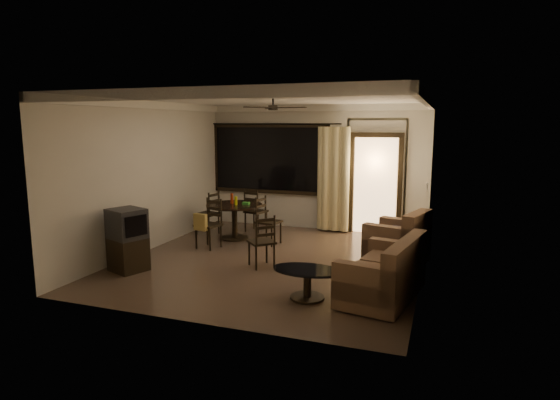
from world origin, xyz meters
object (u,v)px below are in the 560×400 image
at_px(dining_chair_east, 268,230).
at_px(armchair, 400,242).
at_px(side_chair, 262,251).
at_px(coffee_table, 307,279).
at_px(dining_chair_west, 208,221).
at_px(dining_table, 235,212).
at_px(tv_cabinet, 128,240).
at_px(dining_chair_north, 256,219).
at_px(sofa, 386,275).
at_px(dining_chair_south, 208,232).

height_order(dining_chair_east, armchair, dining_chair_east).
bearing_deg(side_chair, coffee_table, 90.56).
relative_size(dining_chair_west, side_chair, 1.05).
xyz_separation_m(dining_table, dining_chair_west, (-0.71, 0.16, -0.29)).
distance_m(dining_chair_east, coffee_table, 3.04).
xyz_separation_m(tv_cabinet, armchair, (4.15, 1.89, -0.14)).
relative_size(dining_table, dining_chair_east, 1.23).
distance_m(coffee_table, side_chair, 1.61).
distance_m(dining_chair_east, side_chair, 1.52).
bearing_deg(coffee_table, dining_chair_north, 122.34).
bearing_deg(armchair, dining_chair_north, 172.51).
distance_m(tv_cabinet, armchair, 4.56).
height_order(dining_table, dining_chair_east, same).
bearing_deg(dining_chair_east, side_chair, -151.88).
distance_m(sofa, coffee_table, 1.08).
bearing_deg(dining_chair_south, dining_chair_west, 129.78).
relative_size(dining_chair_south, tv_cabinet, 0.92).
bearing_deg(dining_chair_west, tv_cabinet, 11.05).
height_order(tv_cabinet, side_chair, tv_cabinet).
xyz_separation_m(dining_chair_east, dining_chair_north, (-0.67, 0.94, 0.00)).
distance_m(dining_chair_south, sofa, 3.90).
bearing_deg(tv_cabinet, dining_table, 94.79).
height_order(tv_cabinet, coffee_table, tv_cabinet).
distance_m(armchair, side_chair, 2.38).
relative_size(armchair, side_chair, 1.24).
bearing_deg(coffee_table, dining_chair_east, 121.15).
bearing_deg(tv_cabinet, dining_chair_east, 77.73).
bearing_deg(armchair, coffee_table, -100.08).
xyz_separation_m(tv_cabinet, coffee_table, (3.12, -0.22, -0.23)).
xyz_separation_m(sofa, armchair, (0.02, 1.74, 0.04)).
xyz_separation_m(dining_chair_south, dining_chair_north, (0.32, 1.61, -0.02)).
relative_size(dining_chair_east, side_chair, 1.05).
distance_m(dining_chair_west, coffee_table, 4.27).
height_order(dining_table, dining_chair_south, same).
bearing_deg(dining_chair_east, tv_cabinet, 158.30).
height_order(armchair, side_chair, armchair).
distance_m(dining_chair_west, armchair, 4.22).
distance_m(tv_cabinet, sofa, 4.14).
distance_m(dining_chair_west, dining_chair_north, 1.06).
bearing_deg(tv_cabinet, dining_chair_west, 110.48).
distance_m(dining_chair_west, side_chair, 2.66).
xyz_separation_m(sofa, coffee_table, (-1.02, -0.38, -0.05)).
bearing_deg(dining_table, sofa, -35.06).
height_order(dining_chair_west, sofa, dining_chair_west).
bearing_deg(dining_table, dining_chair_west, 167.18).
bearing_deg(dining_table, coffee_table, -49.16).
height_order(dining_table, coffee_table, dining_table).
distance_m(dining_chair_south, dining_chair_north, 1.64).
bearing_deg(dining_chair_west, coffee_table, 57.95).
height_order(dining_chair_north, coffee_table, dining_chair_north).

